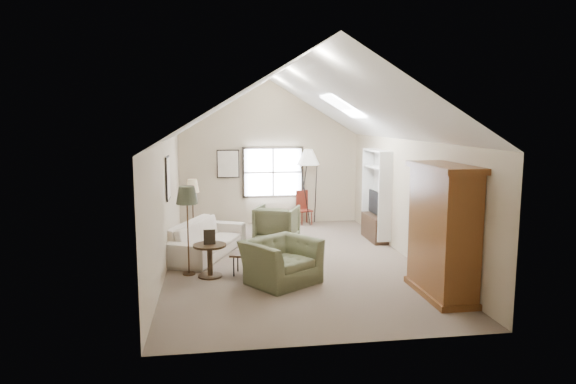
{
  "coord_description": "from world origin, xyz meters",
  "views": [
    {
      "loc": [
        -1.57,
        -10.24,
        2.95
      ],
      "look_at": [
        0.0,
        0.4,
        1.4
      ],
      "focal_mm": 32.0,
      "sensor_mm": 36.0,
      "label": 1
    }
  ],
  "objects": [
    {
      "name": "armoire",
      "position": [
        2.18,
        -2.4,
        1.1
      ],
      "size": [
        0.6,
        1.5,
        2.2
      ],
      "primitive_type": "cube",
      "color": "brown",
      "rests_on": "ground"
    },
    {
      "name": "tripod_lamp",
      "position": [
        1.05,
        3.7,
        1.07
      ],
      "size": [
        0.78,
        0.78,
        2.14
      ],
      "primitive_type": null,
      "rotation": [
        0.0,
        0.0,
        0.3
      ],
      "color": "white",
      "rests_on": "ground"
    },
    {
      "name": "side_chair",
      "position": [
        0.95,
        3.7,
        0.47
      ],
      "size": [
        0.45,
        0.45,
        0.94
      ],
      "primitive_type": "cube",
      "rotation": [
        0.0,
        0.0,
        0.28
      ],
      "color": "maroon",
      "rests_on": "ground"
    },
    {
      "name": "tv_alcove",
      "position": [
        2.34,
        1.6,
        1.15
      ],
      "size": [
        0.32,
        1.3,
        2.1
      ],
      "primitive_type": "cube",
      "color": "white",
      "rests_on": "ground"
    },
    {
      "name": "room_shell",
      "position": [
        0.0,
        0.0,
        3.21
      ],
      "size": [
        5.01,
        8.01,
        4.0
      ],
      "color": "#716051",
      "rests_on": "ground"
    },
    {
      "name": "media_console",
      "position": [
        2.32,
        1.6,
        0.3
      ],
      "size": [
        0.34,
        1.18,
        0.6
      ],
      "primitive_type": "cube",
      "color": "#382316",
      "rests_on": "ground"
    },
    {
      "name": "tan_lamp",
      "position": [
        -2.06,
        1.98,
        0.78
      ],
      "size": [
        0.41,
        0.41,
        1.55
      ],
      "primitive_type": null,
      "rotation": [
        0.0,
        0.0,
        -0.4
      ],
      "color": "tan",
      "rests_on": "ground"
    },
    {
      "name": "skylight",
      "position": [
        1.3,
        0.9,
        3.22
      ],
      "size": [
        0.8,
        1.2,
        0.52
      ],
      "primitive_type": null,
      "color": "white",
      "rests_on": "room_shell"
    },
    {
      "name": "sofa",
      "position": [
        -1.76,
        0.78,
        0.36
      ],
      "size": [
        1.87,
        2.66,
        0.72
      ],
      "primitive_type": "imported",
      "rotation": [
        0.0,
        0.0,
        1.17
      ],
      "color": "beige",
      "rests_on": "ground"
    },
    {
      "name": "coffee_table",
      "position": [
        -0.85,
        -0.81,
        0.21
      ],
      "size": [
        0.91,
        0.67,
        0.42
      ],
      "primitive_type": "cube",
      "rotation": [
        0.0,
        0.0,
        -0.3
      ],
      "color": "#362216",
      "rests_on": "ground"
    },
    {
      "name": "window",
      "position": [
        0.1,
        3.96,
        1.45
      ],
      "size": [
        1.72,
        0.08,
        1.42
      ],
      "primitive_type": "cube",
      "color": "black",
      "rests_on": "room_shell"
    },
    {
      "name": "armchair_near",
      "position": [
        -0.39,
        -1.35,
        0.39
      ],
      "size": [
        1.6,
        1.56,
        0.79
      ],
      "primitive_type": "imported",
      "rotation": [
        0.0,
        0.0,
        0.6
      ],
      "color": "#616B4B",
      "rests_on": "ground"
    },
    {
      "name": "dark_lamp",
      "position": [
        -2.06,
        -0.62,
        0.86
      ],
      "size": [
        0.54,
        0.54,
        1.73
      ],
      "primitive_type": null,
      "rotation": [
        0.0,
        0.0,
        -0.4
      ],
      "color": "#2A2E20",
      "rests_on": "ground"
    },
    {
      "name": "tv_panel",
      "position": [
        2.32,
        1.6,
        0.92
      ],
      "size": [
        0.05,
        0.9,
        0.55
      ],
      "primitive_type": "cube",
      "color": "black",
      "rests_on": "media_console"
    },
    {
      "name": "armchair_far",
      "position": [
        -0.08,
        1.7,
        0.44
      ],
      "size": [
        1.24,
        1.26,
        0.89
      ],
      "primitive_type": "imported",
      "rotation": [
        0.0,
        0.0,
        2.76
      ],
      "color": "#5E6144",
      "rests_on": "ground"
    },
    {
      "name": "wall_art",
      "position": [
        -1.88,
        1.94,
        1.73
      ],
      "size": [
        1.97,
        3.71,
        0.88
      ],
      "color": "black",
      "rests_on": "room_shell"
    },
    {
      "name": "bowl",
      "position": [
        -0.85,
        -0.81,
        0.44
      ],
      "size": [
        0.24,
        0.24,
        0.05
      ],
      "primitive_type": "imported",
      "rotation": [
        0.0,
        0.0,
        -0.3
      ],
      "color": "#3D2C19",
      "rests_on": "coffee_table"
    },
    {
      "name": "side_table",
      "position": [
        -1.66,
        -0.82,
        0.31
      ],
      "size": [
        0.82,
        0.82,
        0.62
      ],
      "primitive_type": "cylinder",
      "rotation": [
        0.0,
        0.0,
        -0.4
      ],
      "color": "#322214",
      "rests_on": "ground"
    }
  ]
}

